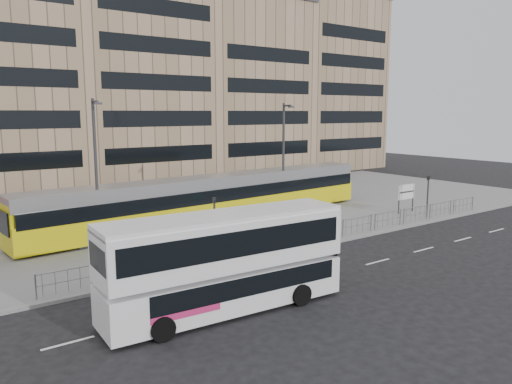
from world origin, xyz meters
TOP-DOWN VIEW (x-y plane):
  - ground at (0.00, 0.00)m, footprint 120.00×120.00m
  - plaza at (0.00, 12.00)m, footprint 64.00×24.00m
  - kerb at (0.00, 0.05)m, footprint 64.00×0.25m
  - building_row at (1.55, 34.27)m, footprint 70.40×18.40m
  - pedestrian_barrier at (2.00, 0.50)m, footprint 32.07×0.07m
  - road_markings at (1.00, -4.00)m, footprint 62.00×0.12m
  - double_decker_bus at (-8.08, -4.84)m, footprint 10.02×2.96m
  - tram at (-0.04, 9.20)m, footprint 27.72×4.86m
  - station_sign at (13.50, 3.01)m, footprint 1.90×0.11m
  - ad_panel at (2.80, 1.31)m, footprint 0.73×0.26m
  - pedestrian at (-10.73, 7.91)m, footprint 0.44×0.62m
  - traffic_light_west at (-4.30, 2.19)m, footprint 0.18×0.21m
  - traffic_light_east at (13.33, 0.99)m, footprint 0.21×0.24m
  - lamp_post_west at (-8.83, 7.78)m, footprint 0.45×1.04m
  - lamp_post_east at (5.85, 8.63)m, footprint 0.45×1.04m

SIDE VIEW (x-z plane):
  - ground at x=0.00m, z-range 0.00..0.00m
  - road_markings at x=1.00m, z-range 0.00..0.01m
  - kerb at x=0.00m, z-range -0.01..0.16m
  - plaza at x=0.00m, z-range 0.00..0.15m
  - pedestrian at x=-10.73m, z-range 0.15..1.75m
  - ad_panel at x=2.80m, z-range 0.26..1.66m
  - pedestrian_barrier at x=2.00m, z-range 0.43..1.53m
  - station_sign at x=13.50m, z-range 0.57..2.76m
  - tram at x=-0.04m, z-range 0.16..3.41m
  - traffic_light_west at x=-4.30m, z-range 0.57..3.67m
  - traffic_light_east at x=13.33m, z-range 0.57..3.67m
  - double_decker_bus at x=-8.08m, z-range 0.16..4.12m
  - lamp_post_east at x=5.85m, z-range 0.52..8.90m
  - lamp_post_west at x=-8.83m, z-range 0.53..9.00m
  - building_row at x=1.55m, z-range -2.69..28.51m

